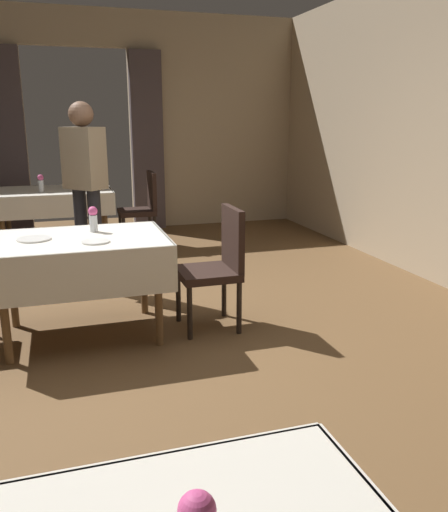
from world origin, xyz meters
TOP-DOWN VIEW (x-y plane):
  - ground at (0.00, 0.00)m, footprint 10.08×10.08m
  - wall_back at (0.00, 4.18)m, footprint 6.40×0.27m
  - dining_table_mid at (-0.22, 0.24)m, footprint 1.25×0.91m
  - dining_table_far at (-0.40, 3.02)m, footprint 1.35×0.99m
  - chair_mid_right at (0.78, 0.12)m, footprint 0.44×0.44m
  - chair_far_right at (0.66, 2.99)m, footprint 0.44×0.44m
  - flower_vase_mid at (-0.10, 0.41)m, footprint 0.07×0.07m
  - plate_mid_b at (-0.12, 0.05)m, footprint 0.19×0.19m
  - plate_mid_c at (-0.52, 0.26)m, footprint 0.23×0.23m
  - flower_vase_far at (-0.52, 2.82)m, footprint 0.07×0.07m
  - glass_far_b at (-0.21, 3.28)m, footprint 0.07×0.07m
  - person_diner_standing_aside at (-0.09, 1.40)m, footprint 0.40×0.41m

SIDE VIEW (x-z plane):
  - ground at x=0.00m, z-range 0.00..0.00m
  - chair_mid_right at x=0.78m, z-range 0.05..0.98m
  - chair_far_right at x=0.66m, z-range 0.05..0.98m
  - dining_table_mid at x=-0.22m, z-range 0.26..1.01m
  - dining_table_far at x=-0.40m, z-range 0.28..1.03m
  - plate_mid_b at x=-0.12m, z-range 0.75..0.76m
  - plate_mid_c at x=-0.52m, z-range 0.75..0.76m
  - glass_far_b at x=-0.21m, z-range 0.75..0.85m
  - flower_vase_mid at x=-0.10m, z-range 0.76..0.95m
  - flower_vase_far at x=-0.52m, z-range 0.76..0.96m
  - person_diner_standing_aside at x=-0.09m, z-range 0.16..1.88m
  - wall_back at x=0.00m, z-range 0.01..3.01m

